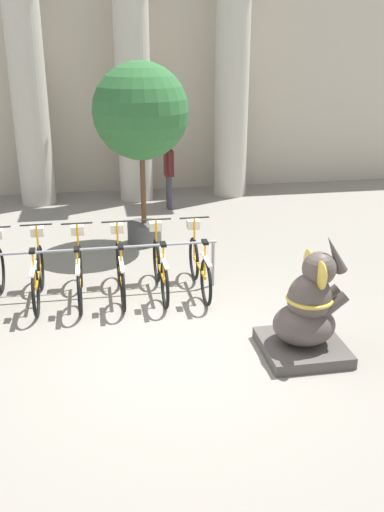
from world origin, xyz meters
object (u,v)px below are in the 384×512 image
bicycle_3 (120,270)px  bicycle_5 (199,265)px  bicycle_2 (80,273)px  bicycle_4 (160,268)px  bicycle_1 (38,274)px  person_pedestrian (169,168)px  elephant_statue (308,314)px  potted_tree (141,115)px

bicycle_3 → bicycle_5: size_ratio=1.00×
bicycle_2 → bicycle_4: size_ratio=1.00×
bicycle_1 → person_pedestrian: bearing=60.5°
bicycle_2 → bicycle_5: same height
bicycle_2 → bicycle_5: 1.85m
bicycle_2 → bicycle_4: bearing=-0.4°
elephant_statue → bicycle_2: bearing=142.4°
bicycle_2 → bicycle_1: bearing=176.3°
elephant_statue → bicycle_1: bearing=147.3°
bicycle_1 → bicycle_2: (0.62, -0.04, 0.00)m
bicycle_3 → elephant_statue: (2.19, -2.15, 0.11)m
bicycle_1 → bicycle_3: bearing=-2.5°
bicycle_5 → elephant_statue: size_ratio=1.08×
bicycle_1 → potted_tree: size_ratio=0.50×
bicycle_4 → elephant_statue: 2.67m
bicycle_1 → bicycle_2: same height
bicycle_4 → bicycle_5: (0.62, -0.01, 0.00)m
bicycle_4 → potted_tree: size_ratio=0.50×
elephant_statue → potted_tree: 5.18m
bicycle_3 → potted_tree: bearing=75.8°
bicycle_5 → potted_tree: (-0.63, 2.40, 2.02)m
bicycle_1 → bicycle_2: 0.62m
bicycle_2 → person_pedestrian: (2.03, 4.71, 0.53)m
bicycle_1 → elephant_statue: elephant_statue is taller
bicycle_2 → bicycle_3: bearing=-1.3°
bicycle_3 → elephant_statue: 3.07m
bicycle_2 → potted_tree: bearing=62.9°
bicycle_5 → elephant_statue: bearing=-65.8°
bicycle_1 → bicycle_5: bearing=-1.4°
bicycle_4 → potted_tree: (-0.01, 2.39, 2.02)m
bicycle_3 → elephant_statue: elephant_statue is taller
elephant_statue → bicycle_5: bearing=114.2°
bicycle_2 → bicycle_3: size_ratio=1.00×
bicycle_1 → bicycle_4: bearing=-1.5°
bicycle_3 → bicycle_4: 0.62m
bicycle_3 → potted_tree: 3.19m
elephant_statue → potted_tree: bearing=109.3°
bicycle_5 → person_pedestrian: 4.77m
elephant_statue → bicycle_4: bearing=126.2°
bicycle_2 → person_pedestrian: bearing=66.7°
bicycle_4 → bicycle_1: bearing=178.5°
elephant_statue → person_pedestrian: size_ratio=0.98×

